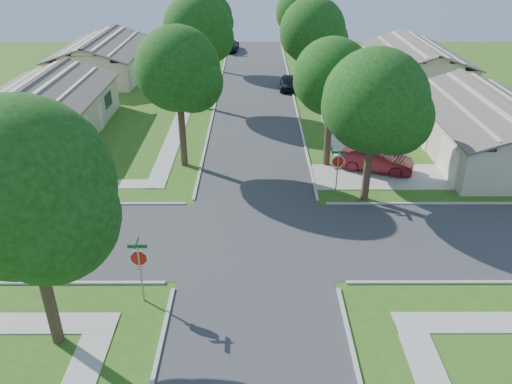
{
  "coord_description": "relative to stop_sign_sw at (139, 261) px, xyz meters",
  "views": [
    {
      "loc": [
        -0.03,
        -21.16,
        13.83
      ],
      "look_at": [
        0.03,
        2.04,
        1.6
      ],
      "focal_mm": 35.0,
      "sensor_mm": 36.0,
      "label": 1
    }
  ],
  "objects": [
    {
      "name": "stop_sign_ne",
      "position": [
        9.4,
        9.4,
        0.0
      ],
      "size": [
        1.05,
        0.8,
        2.98
      ],
      "color": "gray",
      "rests_on": "ground"
    },
    {
      "name": "tree_sw_corner",
      "position": [
        -2.74,
        -2.29,
        4.23
      ],
      "size": [
        6.21,
        6.0,
        9.55
      ],
      "color": "#38281C",
      "rests_on": "ground"
    },
    {
      "name": "sidewalk_ne",
      "position": [
        10.8,
        30.7,
        -2.01
      ],
      "size": [
        1.2,
        40.0,
        0.04
      ],
      "primitive_type": "cube",
      "color": "#9E9B91",
      "rests_on": "ground"
    },
    {
      "name": "tree_w_far",
      "position": [
        0.05,
        38.71,
        3.48
      ],
      "size": [
        4.76,
        4.6,
        8.04
      ],
      "color": "#38281C",
      "rests_on": "ground"
    },
    {
      "name": "car_driveway",
      "position": [
        12.48,
        12.77,
        -1.27
      ],
      "size": [
        4.88,
        3.12,
        1.52
      ],
      "primitive_type": "imported",
      "rotation": [
        0.0,
        0.0,
        1.21
      ],
      "color": "#561118",
      "rests_on": "ground"
    },
    {
      "name": "tree_e_mid",
      "position": [
        9.46,
        25.71,
        4.22
      ],
      "size": [
        5.59,
        5.4,
        9.21
      ],
      "color": "#38281C",
      "rests_on": "ground"
    },
    {
      "name": "driveway",
      "position": [
        12.6,
        11.8,
        -2.01
      ],
      "size": [
        8.8,
        3.6,
        0.05
      ],
      "primitive_type": "cube",
      "color": "#9E9B91",
      "rests_on": "ground"
    },
    {
      "name": "tree_e_far",
      "position": [
        9.45,
        38.71,
        3.95
      ],
      "size": [
        5.17,
        5.0,
        8.72
      ],
      "color": "#38281C",
      "rests_on": "ground"
    },
    {
      "name": "house_ne_near",
      "position": [
        20.69,
        15.7,
        -0.51
      ],
      "size": [
        8.42,
        13.6,
        4.23
      ],
      "color": "#BCAC94",
      "rests_on": "ground"
    },
    {
      "name": "car_curb_west",
      "position": [
        1.5,
        49.02,
        -1.32
      ],
      "size": [
        2.29,
        5.02,
        1.42
      ],
      "primitive_type": "imported",
      "rotation": [
        0.0,
        0.0,
        3.08
      ],
      "color": "black",
      "rests_on": "ground"
    },
    {
      "name": "car_curb_east",
      "position": [
        7.9,
        31.35,
        -1.37
      ],
      "size": [
        1.82,
        3.98,
        1.32
      ],
      "primitive_type": "imported",
      "rotation": [
        0.0,
        0.0,
        -0.07
      ],
      "color": "black",
      "rests_on": "ground"
    },
    {
      "name": "tree_e_near",
      "position": [
        9.45,
        13.71,
        3.61
      ],
      "size": [
        4.97,
        4.8,
        8.28
      ],
      "color": "#38281C",
      "rests_on": "ground"
    },
    {
      "name": "road_ns",
      "position": [
        4.7,
        4.7,
        -2.03
      ],
      "size": [
        7.0,
        100.0,
        0.02
      ],
      "primitive_type": "cube",
      "color": "#333335",
      "rests_on": "ground"
    },
    {
      "name": "house_nw_far",
      "position": [
        -11.29,
        36.7,
        -0.51
      ],
      "size": [
        8.42,
        13.6,
        4.23
      ],
      "color": "#BCAC94",
      "rests_on": "ground"
    },
    {
      "name": "sidewalk_nw",
      "position": [
        -1.4,
        30.7,
        -2.01
      ],
      "size": [
        1.2,
        40.0,
        0.04
      ],
      "primitive_type": "cube",
      "color": "#9E9B91",
      "rests_on": "ground"
    },
    {
      "name": "tree_ne_corner",
      "position": [
        11.06,
        8.91,
        3.56
      ],
      "size": [
        5.8,
        5.6,
        8.66
      ],
      "color": "#38281C",
      "rests_on": "ground"
    },
    {
      "name": "house_nw_near",
      "position": [
        -11.29,
        19.7,
        -0.51
      ],
      "size": [
        8.42,
        13.6,
        4.23
      ],
      "color": "#BCAC94",
      "rests_on": "ground"
    },
    {
      "name": "tree_w_mid",
      "position": [
        0.06,
        25.71,
        4.46
      ],
      "size": [
        5.8,
        5.6,
        9.56
      ],
      "color": "#38281C",
      "rests_on": "ground"
    },
    {
      "name": "house_ne_far",
      "position": [
        20.69,
        33.7,
        -0.51
      ],
      "size": [
        8.42,
        13.6,
        4.23
      ],
      "color": "#BCAC94",
      "rests_on": "ground"
    },
    {
      "name": "ground",
      "position": [
        4.7,
        4.7,
        -2.03
      ],
      "size": [
        100.0,
        100.0,
        0.0
      ],
      "primitive_type": "plane",
      "color": "#2F5A18",
      "rests_on": "ground"
    },
    {
      "name": "stop_sign_sw",
      "position": [
        0.0,
        0.0,
        0.0
      ],
      "size": [
        1.05,
        0.8,
        2.98
      ],
      "color": "gray",
      "rests_on": "ground"
    },
    {
      "name": "tree_w_near",
      "position": [
        0.06,
        13.71,
        4.08
      ],
      "size": [
        5.38,
        5.2,
        8.97
      ],
      "color": "#38281C",
      "rests_on": "ground"
    }
  ]
}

